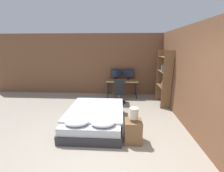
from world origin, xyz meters
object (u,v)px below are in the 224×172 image
object	(u,v)px
computer_mouse	(129,81)
bookshelf	(165,76)
nightstand	(133,131)
keyboard	(122,81)
bedside_lamp	(134,113)
monitor_right	(128,74)
bed	(95,117)
desk	(122,82)
monitor_left	(116,74)
office_chair	(119,94)

from	to	relation	value
computer_mouse	bookshelf	bearing A→B (deg)	-28.41
nightstand	keyboard	distance (m)	3.08
bedside_lamp	monitor_right	size ratio (longest dim) A/B	0.65
bed	bedside_lamp	world-z (taller)	bedside_lamp
desk	bedside_lamp	bearing A→B (deg)	-85.84
desk	monitor_left	size ratio (longest dim) A/B	2.82
bed	desk	distance (m)	2.70
monitor_right	office_chair	size ratio (longest dim) A/B	0.50
bedside_lamp	monitor_right	world-z (taller)	monitor_right
desk	computer_mouse	bearing A→B (deg)	-40.02
bedside_lamp	keyboard	world-z (taller)	bedside_lamp
monitor_left	keyboard	bearing A→B (deg)	-59.83
nightstand	computer_mouse	size ratio (longest dim) A/B	7.55
bed	monitor_right	xyz separation A→B (m)	(1.02, 2.79, 0.75)
bed	bookshelf	size ratio (longest dim) A/B	0.99
keyboard	office_chair	bearing A→B (deg)	-100.59
nightstand	bedside_lamp	world-z (taller)	bedside_lamp
desk	bookshelf	world-z (taller)	bookshelf
desk	keyboard	bearing A→B (deg)	-90.00
monitor_left	monitor_right	size ratio (longest dim) A/B	1.00
bed	bedside_lamp	xyz separation A→B (m)	(0.99, -0.70, 0.48)
nightstand	bedside_lamp	distance (m)	0.45
nightstand	monitor_left	size ratio (longest dim) A/B	1.10
keyboard	computer_mouse	distance (m)	0.27
monitor_right	office_chair	bearing A→B (deg)	-109.75
nightstand	computer_mouse	world-z (taller)	computer_mouse
computer_mouse	desk	bearing A→B (deg)	139.98
office_chair	bookshelf	world-z (taller)	bookshelf
nightstand	office_chair	xyz separation A→B (m)	(-0.35, 2.43, 0.11)
computer_mouse	office_chair	distance (m)	0.80
office_chair	keyboard	bearing A→B (deg)	79.41
desk	bookshelf	bearing A→B (deg)	-30.74
bedside_lamp	computer_mouse	bearing A→B (deg)	89.31
bookshelf	bed	bearing A→B (deg)	-144.00
keyboard	bookshelf	xyz separation A→B (m)	(1.52, -0.68, 0.39)
monitor_right	office_chair	xyz separation A→B (m)	(-0.38, -1.06, -0.61)
desk	office_chair	size ratio (longest dim) A/B	1.40
nightstand	keyboard	xyz separation A→B (m)	(-0.24, 3.03, 0.47)
bed	bedside_lamp	bearing A→B (deg)	-35.31
bed	nightstand	size ratio (longest dim) A/B	3.80
bedside_lamp	office_chair	bearing A→B (deg)	98.17
desk	office_chair	xyz separation A→B (m)	(-0.11, -0.83, -0.26)
monitor_left	monitor_right	world-z (taller)	same
office_chair	bed	bearing A→B (deg)	-110.37
bookshelf	computer_mouse	bearing A→B (deg)	151.59
bed	monitor_right	bearing A→B (deg)	69.87
monitor_left	bookshelf	size ratio (longest dim) A/B	0.24
bed	nightstand	bearing A→B (deg)	-35.31
computer_mouse	bookshelf	distance (m)	1.47
bedside_lamp	keyboard	size ratio (longest dim) A/B	0.84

